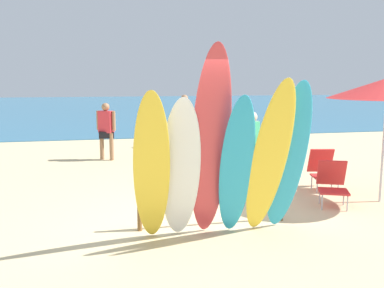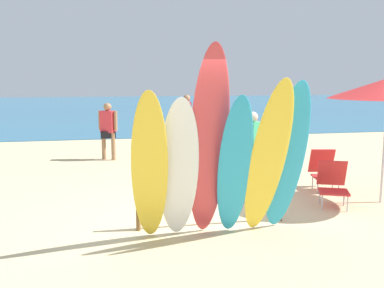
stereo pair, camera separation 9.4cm
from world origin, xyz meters
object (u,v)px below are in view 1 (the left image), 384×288
(surfboard_yellow_0, at_px, (152,169))
(beach_chair_blue, at_px, (332,182))
(surfboard_teal_5, at_px, (288,158))
(surfboard_yellow_4, at_px, (270,160))
(beachgoer_midbeach, at_px, (106,127))
(beachgoer_strolling, at_px, (185,117))
(surfboard_teal_3, at_px, (236,168))
(surfboard_white_1, at_px, (181,169))
(beachgoer_photographing, at_px, (252,144))
(surfboard_red_2, at_px, (210,145))
(surfboard_rack, at_px, (213,195))
(beach_chair_red, at_px, (323,168))

(surfboard_yellow_0, distance_m, beach_chair_blue, 3.67)
(surfboard_yellow_0, distance_m, surfboard_teal_5, 1.98)
(surfboard_yellow_4, height_order, surfboard_teal_5, surfboard_yellow_4)
(beachgoer_midbeach, xyz_separation_m, beachgoer_strolling, (2.58, 1.78, 0.08))
(surfboard_teal_3, bearing_deg, surfboard_white_1, 174.46)
(surfboard_white_1, bearing_deg, beachgoer_photographing, 55.14)
(surfboard_white_1, height_order, surfboard_red_2, surfboard_red_2)
(surfboard_yellow_4, relative_size, beachgoer_midbeach, 1.52)
(surfboard_white_1, xyz_separation_m, beachgoer_strolling, (1.66, 8.17, -0.01))
(surfboard_rack, relative_size, surfboard_white_1, 1.13)
(beach_chair_red, relative_size, beach_chair_blue, 0.97)
(surfboard_teal_5, height_order, beachgoer_strolling, surfboard_teal_5)
(beachgoer_strolling, bearing_deg, surfboard_teal_5, -0.46)
(surfboard_teal_3, distance_m, beachgoer_photographing, 3.09)
(surfboard_teal_3, relative_size, beachgoer_midbeach, 1.37)
(surfboard_teal_5, relative_size, beach_chair_blue, 2.77)
(surfboard_yellow_0, distance_m, beachgoer_strolling, 8.53)
(surfboard_teal_5, height_order, beachgoer_photographing, surfboard_teal_5)
(surfboard_white_1, height_order, surfboard_teal_5, surfboard_teal_5)
(surfboard_yellow_0, bearing_deg, beachgoer_midbeach, 100.05)
(surfboard_yellow_4, distance_m, surfboard_teal_5, 0.36)
(surfboard_rack, bearing_deg, surfboard_yellow_0, -149.38)
(surfboard_teal_3, distance_m, beachgoer_strolling, 8.36)
(beachgoer_midbeach, bearing_deg, surfboard_rack, -41.26)
(beachgoer_strolling, xyz_separation_m, beach_chair_blue, (1.33, -7.05, -0.58))
(beach_chair_blue, bearing_deg, surfboard_teal_5, -117.99)
(beachgoer_midbeach, xyz_separation_m, beach_chair_red, (4.32, -4.19, -0.49))
(surfboard_teal_3, xyz_separation_m, beach_chair_red, (2.63, 2.34, -0.61))
(beach_chair_red, bearing_deg, surfboard_white_1, -135.52)
(surfboard_red_2, height_order, beachgoer_photographing, surfboard_red_2)
(surfboard_rack, height_order, beachgoer_photographing, beachgoer_photographing)
(surfboard_yellow_0, xyz_separation_m, surfboard_yellow_4, (1.64, -0.09, 0.07))
(surfboard_white_1, relative_size, beachgoer_midbeach, 1.32)
(beachgoer_strolling, bearing_deg, surfboard_white_1, -11.29)
(surfboard_yellow_4, bearing_deg, surfboard_white_1, 166.06)
(surfboard_white_1, xyz_separation_m, surfboard_teal_5, (1.57, -0.06, 0.11))
(surfboard_yellow_0, relative_size, beachgoer_photographing, 1.41)
(surfboard_teal_3, distance_m, beachgoer_midbeach, 6.75)
(surfboard_white_1, xyz_separation_m, surfboard_yellow_4, (1.23, -0.19, 0.12))
(beachgoer_midbeach, distance_m, beachgoer_strolling, 3.14)
(surfboard_white_1, relative_size, beachgoer_strolling, 1.21)
(surfboard_red_2, relative_size, beachgoer_photographing, 1.78)
(surfboard_red_2, relative_size, beach_chair_blue, 3.31)
(beachgoer_midbeach, height_order, beachgoer_strolling, beachgoer_strolling)
(surfboard_red_2, bearing_deg, surfboard_yellow_4, -5.56)
(surfboard_teal_5, bearing_deg, surfboard_rack, 148.06)
(surfboard_red_2, xyz_separation_m, beachgoer_photographing, (1.61, 2.76, -0.45))
(beachgoer_midbeach, height_order, beach_chair_blue, beachgoer_midbeach)
(beachgoer_strolling, height_order, beach_chair_blue, beachgoer_strolling)
(beachgoer_strolling, relative_size, beach_chair_red, 2.12)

